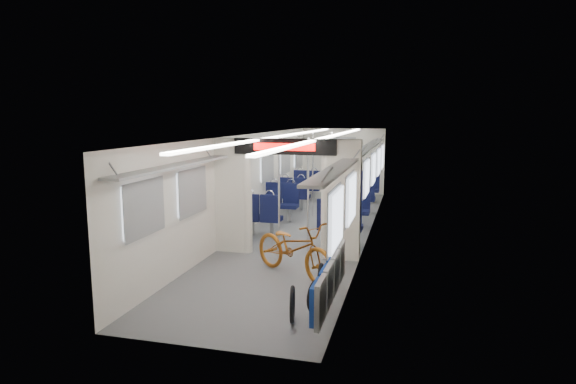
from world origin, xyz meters
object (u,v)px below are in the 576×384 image
(bike_hoop_a, at_px, (292,306))
(seat_bay_far_right, at_px, (362,189))
(bike_hoop_c, at_px, (321,280))
(stanchion_near_left, at_px, (279,192))
(flip_bench, at_px, (330,279))
(bicycle, at_px, (294,248))
(seat_bay_near_right, at_px, (346,212))
(seat_bay_far_left, at_px, (301,188))
(stanchion_far_right, at_px, (331,175))
(stanchion_near_right, at_px, (308,195))
(stanchion_far_left, at_px, (313,175))
(bike_hoop_b, at_px, (315,297))
(seat_bay_near_left, at_px, (272,206))

(bike_hoop_a, bearing_deg, seat_bay_far_right, 89.65)
(bike_hoop_c, bearing_deg, seat_bay_far_right, 90.89)
(bike_hoop_a, distance_m, stanchion_near_left, 3.95)
(flip_bench, distance_m, bike_hoop_a, 0.62)
(bicycle, height_order, seat_bay_near_right, seat_bay_near_right)
(seat_bay_far_left, relative_size, stanchion_far_right, 0.87)
(stanchion_near_right, relative_size, stanchion_far_right, 1.00)
(stanchion_far_left, bearing_deg, stanchion_near_right, -80.09)
(bike_hoop_c, bearing_deg, bike_hoop_b, -85.11)
(bike_hoop_a, relative_size, bike_hoop_b, 1.05)
(flip_bench, distance_m, bike_hoop_c, 1.09)
(flip_bench, bearing_deg, seat_bay_far_left, 105.57)
(bicycle, xyz_separation_m, stanchion_near_left, (-0.76, 1.80, 0.66))
(stanchion_far_left, distance_m, stanchion_far_right, 0.51)
(bike_hoop_a, distance_m, seat_bay_near_right, 4.91)
(stanchion_near_right, xyz_separation_m, stanchion_far_left, (-0.59, 3.40, 0.00))
(stanchion_near_left, bearing_deg, seat_bay_far_left, 97.52)
(bike_hoop_c, distance_m, stanchion_far_left, 5.90)
(bike_hoop_a, distance_m, bike_hoop_c, 1.17)
(seat_bay_far_right, bearing_deg, stanchion_near_right, -96.51)
(seat_bay_near_left, height_order, stanchion_near_left, stanchion_near_left)
(seat_bay_far_left, distance_m, stanchion_far_left, 1.81)
(seat_bay_near_right, bearing_deg, stanchion_near_left, -134.93)
(flip_bench, height_order, seat_bay_far_left, seat_bay_far_left)
(flip_bench, distance_m, bike_hoop_b, 0.49)
(stanchion_near_left, bearing_deg, stanchion_far_right, 80.69)
(stanchion_far_right, bearing_deg, bike_hoop_b, -82.48)
(bike_hoop_a, height_order, seat_bay_far_right, seat_bay_far_right)
(stanchion_near_right, bearing_deg, flip_bench, -72.97)
(stanchion_near_left, bearing_deg, seat_bay_near_left, 111.33)
(bike_hoop_c, bearing_deg, seat_bay_near_right, 91.75)
(stanchion_near_left, bearing_deg, seat_bay_far_right, 75.70)
(seat_bay_far_right, xyz_separation_m, stanchion_far_right, (-0.69, -1.52, 0.60))
(bike_hoop_b, distance_m, stanchion_near_right, 3.26)
(flip_bench, bearing_deg, stanchion_near_left, 115.63)
(bike_hoop_c, relative_size, seat_bay_far_left, 0.24)
(bicycle, relative_size, bike_hoop_c, 3.93)
(flip_bench, distance_m, stanchion_near_right, 3.46)
(stanchion_near_right, bearing_deg, stanchion_far_right, 91.82)
(seat_bay_near_right, height_order, stanchion_far_right, stanchion_far_right)
(seat_bay_far_left, bearing_deg, bicycle, -78.04)
(seat_bay_near_right, distance_m, stanchion_near_right, 1.67)
(seat_bay_far_right, bearing_deg, bike_hoop_c, -89.11)
(bicycle, height_order, bike_hoop_a, bicycle)
(stanchion_far_left, bearing_deg, bicycle, -82.13)
(bike_hoop_a, bearing_deg, stanchion_far_left, 99.30)
(flip_bench, height_order, stanchion_far_right, stanchion_far_right)
(stanchion_near_left, height_order, stanchion_far_right, same)
(stanchion_far_left, bearing_deg, flip_bench, -76.55)
(flip_bench, relative_size, bike_hoop_b, 4.47)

